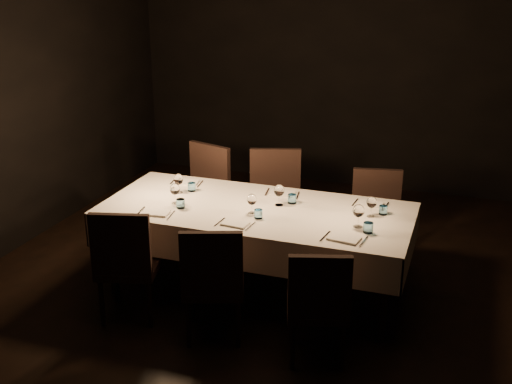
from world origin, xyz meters
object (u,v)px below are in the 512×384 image
(chair_near_right, at_px, (318,301))
(chair_far_left, at_px, (202,192))
(chair_near_left, at_px, (126,260))
(chair_far_center, at_px, (275,199))
(chair_near_center, at_px, (213,278))
(chair_far_right, at_px, (376,216))
(dining_table, at_px, (256,216))

(chair_near_right, relative_size, chair_far_left, 0.88)
(chair_near_left, xyz_separation_m, chair_far_center, (0.70, 1.56, 0.03))
(chair_near_left, distance_m, chair_far_left, 1.52)
(chair_near_center, bearing_deg, chair_near_right, 158.08)
(chair_near_center, bearing_deg, chair_near_left, -23.35)
(chair_near_center, height_order, chair_far_center, chair_far_center)
(chair_near_left, relative_size, chair_far_center, 0.94)
(chair_far_left, bearing_deg, chair_near_left, -71.54)
(chair_far_center, xyz_separation_m, chair_far_right, (0.95, -0.01, -0.04))
(chair_far_center, bearing_deg, chair_near_right, -81.00)
(dining_table, bearing_deg, chair_far_center, 96.20)
(chair_far_center, distance_m, chair_far_right, 0.95)
(chair_far_right, bearing_deg, chair_near_left, -148.29)
(dining_table, bearing_deg, chair_near_center, -93.56)
(chair_near_right, bearing_deg, chair_near_left, -19.84)
(chair_near_right, relative_size, chair_far_center, 0.87)
(dining_table, xyz_separation_m, chair_far_center, (-0.09, 0.80, -0.14))
(chair_near_right, height_order, chair_far_left, chair_far_left)
(chair_far_center, relative_size, chair_far_right, 1.10)
(chair_far_left, height_order, chair_far_right, chair_far_left)
(chair_far_left, xyz_separation_m, chair_far_center, (0.73, 0.04, 0.00))
(chair_far_left, relative_size, chair_far_center, 0.99)
(chair_near_left, height_order, chair_near_center, chair_near_left)
(chair_near_right, bearing_deg, chair_far_right, -111.44)
(chair_far_right, bearing_deg, dining_table, -149.03)
(chair_near_left, bearing_deg, chair_near_right, 161.96)
(chair_near_right, xyz_separation_m, chair_far_right, (0.13, 1.63, 0.02))
(chair_far_left, distance_m, chair_far_right, 1.68)
(chair_far_right, bearing_deg, chair_far_left, 169.53)
(chair_near_center, distance_m, chair_near_right, 0.79)
(chair_near_left, height_order, chair_far_left, chair_far_left)
(chair_far_left, bearing_deg, chair_far_right, 18.38)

